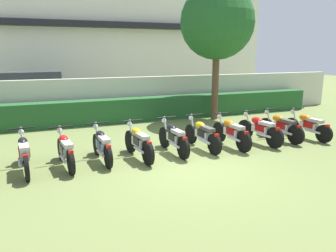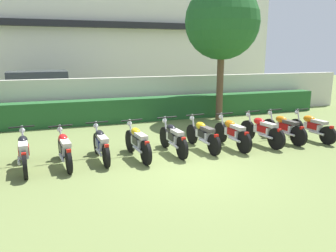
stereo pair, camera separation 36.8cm
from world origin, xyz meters
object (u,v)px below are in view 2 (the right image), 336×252
motorcycle_in_row_9 (284,127)px  motorcycle_in_row_10 (312,127)px  motorcycle_in_row_2 (64,149)px  motorcycle_in_row_8 (262,130)px  parked_car (42,91)px  motorcycle_in_row_7 (232,133)px  motorcycle_in_row_4 (138,142)px  motorcycle_in_row_5 (173,138)px  motorcycle_in_row_3 (101,144)px  tree_far_side (222,22)px  motorcycle_in_row_1 (24,151)px  motorcycle_in_row_6 (203,134)px

motorcycle_in_row_9 → motorcycle_in_row_10: 0.98m
motorcycle_in_row_2 → motorcycle_in_row_8: bearing=-96.2°
parked_car → motorcycle_in_row_7: parked_car is taller
motorcycle_in_row_4 → motorcycle_in_row_5: 1.05m
motorcycle_in_row_2 → motorcycle_in_row_8: (5.78, 0.05, 0.02)m
motorcycle_in_row_8 → motorcycle_in_row_7: bearing=82.5°
motorcycle_in_row_2 → motorcycle_in_row_5: size_ratio=0.98×
motorcycle_in_row_4 → motorcycle_in_row_10: 5.76m
motorcycle_in_row_3 → motorcycle_in_row_4: size_ratio=0.97×
tree_far_side → motorcycle_in_row_8: bearing=-98.5°
motorcycle_in_row_10 → motorcycle_in_row_3: bearing=82.2°
tree_far_side → parked_car: bearing=145.6°
motorcycle_in_row_1 → motorcycle_in_row_4: (2.79, -0.05, 0.00)m
motorcycle_in_row_10 → motorcycle_in_row_5: bearing=82.1°
motorcycle_in_row_1 → motorcycle_in_row_10: 8.55m
motorcycle_in_row_6 → motorcycle_in_row_8: bearing=-98.0°
motorcycle_in_row_7 → motorcycle_in_row_4: bearing=86.9°
tree_far_side → motorcycle_in_row_3: 7.50m
motorcycle_in_row_1 → motorcycle_in_row_10: size_ratio=1.06×
motorcycle_in_row_1 → motorcycle_in_row_3: (1.85, 0.09, -0.01)m
tree_far_side → motorcycle_in_row_5: 6.23m
tree_far_side → motorcycle_in_row_4: (-4.49, -3.95, -3.48)m
motorcycle_in_row_3 → tree_far_side: bearing=-58.9°
motorcycle_in_row_6 → motorcycle_in_row_8: size_ratio=1.02×
motorcycle_in_row_7 → motorcycle_in_row_2: bearing=86.3°
motorcycle_in_row_10 → motorcycle_in_row_9: bearing=74.1°
tree_far_side → motorcycle_in_row_4: bearing=-138.7°
motorcycle_in_row_6 → motorcycle_in_row_7: size_ratio=1.03×
motorcycle_in_row_1 → motorcycle_in_row_6: 4.78m
motorcycle_in_row_3 → motorcycle_in_row_4: (0.94, -0.14, 0.01)m
motorcycle_in_row_3 → motorcycle_in_row_5: 1.99m
motorcycle_in_row_2 → motorcycle_in_row_10: bearing=-96.9°
motorcycle_in_row_9 → motorcycle_in_row_10: bearing=-105.7°
motorcycle_in_row_2 → motorcycle_in_row_10: motorcycle_in_row_2 is taller
motorcycle_in_row_2 → motorcycle_in_row_6: bearing=-94.3°
motorcycle_in_row_9 → motorcycle_in_row_6: bearing=83.1°
motorcycle_in_row_3 → motorcycle_in_row_6: size_ratio=0.94×
motorcycle_in_row_7 → parked_car: bearing=28.0°
motorcycle_in_row_9 → parked_car: bearing=34.2°
motorcycle_in_row_5 → motorcycle_in_row_9: size_ratio=0.98×
motorcycle_in_row_6 → motorcycle_in_row_2: bearing=87.7°
tree_far_side → motorcycle_in_row_9: 5.16m
motorcycle_in_row_3 → motorcycle_in_row_6: (2.93, 0.04, 0.00)m
motorcycle_in_row_4 → motorcycle_in_row_10: (5.76, -0.00, -0.02)m
motorcycle_in_row_1 → motorcycle_in_row_10: motorcycle_in_row_1 is taller
motorcycle_in_row_2 → motorcycle_in_row_6: 3.85m
motorcycle_in_row_6 → motorcycle_in_row_5: bearing=89.6°
motorcycle_in_row_6 → parked_car: bearing=23.4°
parked_car → motorcycle_in_row_5: (3.65, -8.70, -0.48)m
parked_car → motorcycle_in_row_5: bearing=-70.4°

